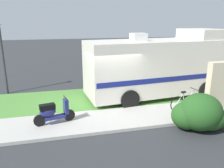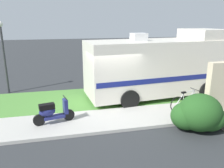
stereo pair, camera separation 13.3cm
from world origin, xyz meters
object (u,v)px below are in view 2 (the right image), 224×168
object	(u,v)px
motorhome_rv	(159,66)
scooter	(52,112)
bottle_spare	(224,107)
pickup_truck_near	(155,61)
street_lamp_post	(3,50)
bottle_green	(212,109)
bicycle	(186,101)

from	to	relation	value
motorhome_rv	scooter	size ratio (longest dim) A/B	4.79
motorhome_rv	bottle_spare	size ratio (longest dim) A/B	27.16
pickup_truck_near	bottle_spare	xyz separation A→B (m)	(-0.06, -7.64, -0.69)
bottle_spare	street_lamp_post	xyz separation A→B (m)	(-9.72, 5.06, 2.12)
scooter	bottle_green	xyz separation A→B (m)	(6.63, -0.37, -0.36)
pickup_truck_near	bottle_green	world-z (taller)	pickup_truck_near
motorhome_rv	street_lamp_post	distance (m)	8.19
bottle_spare	pickup_truck_near	bearing A→B (deg)	89.52
scooter	pickup_truck_near	size ratio (longest dim) A/B	0.29
street_lamp_post	bottle_spare	bearing A→B (deg)	-27.48
motorhome_rv	bicycle	xyz separation A→B (m)	(0.30, -2.28, -1.14)
scooter	motorhome_rv	bearing A→B (deg)	23.75
bottle_spare	bottle_green	bearing A→B (deg)	-177.33
pickup_truck_near	bottle_green	xyz separation A→B (m)	(-0.67, -7.66, -0.71)
bicycle	motorhome_rv	bearing A→B (deg)	97.50
bottle_green	bottle_spare	distance (m)	0.61
bottle_spare	street_lamp_post	world-z (taller)	street_lamp_post
bottle_green	bottle_spare	bearing A→B (deg)	2.67
motorhome_rv	bottle_green	distance (m)	3.32
motorhome_rv	bicycle	size ratio (longest dim) A/B	4.48
bottle_spare	street_lamp_post	bearing A→B (deg)	152.52
motorhome_rv	bottle_green	size ratio (longest dim) A/B	32.76
street_lamp_post	bottle_green	bearing A→B (deg)	-29.15
motorhome_rv	bicycle	distance (m)	2.56
street_lamp_post	pickup_truck_near	bearing A→B (deg)	14.77
scooter	bicycle	xyz separation A→B (m)	(5.62, 0.06, -0.08)
pickup_truck_near	bottle_spare	world-z (taller)	pickup_truck_near
motorhome_rv	bicycle	bearing A→B (deg)	-82.50
bicycle	street_lamp_post	bearing A→B (deg)	150.13
bottle_spare	motorhome_rv	bearing A→B (deg)	125.58
bicycle	bottle_spare	size ratio (longest dim) A/B	6.07
motorhome_rv	bottle_spare	xyz separation A→B (m)	(1.92, -2.68, -1.40)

